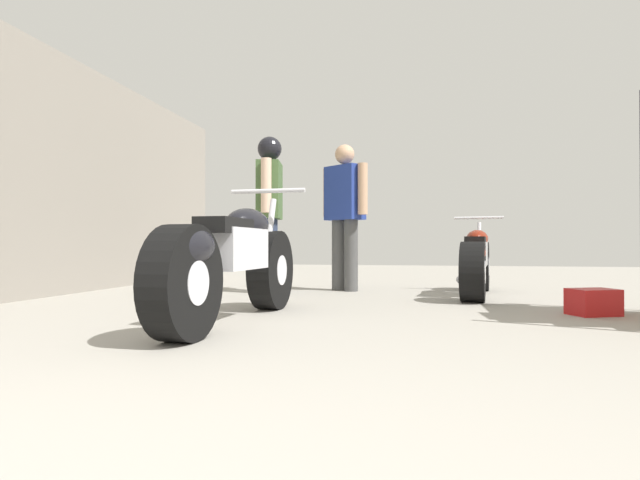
# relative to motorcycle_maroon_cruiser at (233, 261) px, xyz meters

# --- Properties ---
(ground_plane) EXTENTS (18.78, 18.78, 0.00)m
(ground_plane) POSITION_rel_motorcycle_maroon_cruiser_xyz_m (0.52, 0.99, -0.43)
(ground_plane) COLOR #9E998E
(garage_partition_left) EXTENTS (0.08, 8.61, 2.61)m
(garage_partition_left) POSITION_rel_motorcycle_maroon_cruiser_xyz_m (-2.54, 0.99, 0.88)
(garage_partition_left) COLOR gray
(garage_partition_left) RESTS_ON ground_plane
(motorcycle_maroon_cruiser) EXTENTS (0.64, 2.15, 1.00)m
(motorcycle_maroon_cruiser) POSITION_rel_motorcycle_maroon_cruiser_xyz_m (0.00, 0.00, 0.00)
(motorcycle_maroon_cruiser) COLOR black
(motorcycle_maroon_cruiser) RESTS_ON ground_plane
(motorcycle_black_naked) EXTENTS (0.62, 1.88, 0.87)m
(motorcycle_black_naked) POSITION_rel_motorcycle_maroon_cruiser_xyz_m (1.86, 2.27, -0.07)
(motorcycle_black_naked) COLOR black
(motorcycle_black_naked) RESTS_ON ground_plane
(mechanic_in_blue) EXTENTS (0.62, 0.50, 1.73)m
(mechanic_in_blue) POSITION_rel_motorcycle_maroon_cruiser_xyz_m (0.40, 2.65, 0.55)
(mechanic_in_blue) COLOR #4C4C4C
(mechanic_in_blue) RESTS_ON ground_plane
(mechanic_with_helmet) EXTENTS (0.32, 0.70, 1.77)m
(mechanic_with_helmet) POSITION_rel_motorcycle_maroon_cruiser_xyz_m (-0.40, 2.25, 0.63)
(mechanic_with_helmet) COLOR #2D3851
(mechanic_with_helmet) RESTS_ON ground_plane
(red_toolbox) EXTENTS (0.40, 0.35, 0.20)m
(red_toolbox) POSITION_rel_motorcycle_maroon_cruiser_xyz_m (2.58, 0.90, -0.33)
(red_toolbox) COLOR #B21919
(red_toolbox) RESTS_ON ground_plane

